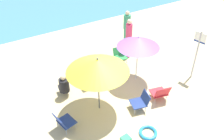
{
  "coord_description": "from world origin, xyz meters",
  "views": [
    {
      "loc": [
        -3.64,
        -4.93,
        5.63
      ],
      "look_at": [
        -0.03,
        0.96,
        0.7
      ],
      "focal_mm": 37.74,
      "sensor_mm": 36.0,
      "label": 1
    }
  ],
  "objects_px": {
    "umbrella_purple": "(138,42)",
    "person_c": "(99,66)",
    "person_a": "(129,38)",
    "beach_chair_a": "(141,101)",
    "beach_chair_c": "(120,55)",
    "person_d": "(127,28)",
    "swim_ring": "(148,133)",
    "beach_chair_b": "(63,121)",
    "beach_chair_d": "(87,78)",
    "warning_sign": "(198,49)",
    "person_b": "(64,85)",
    "beach_chair_e": "(160,92)",
    "umbrella_yellow": "(98,65)"
  },
  "relations": [
    {
      "from": "person_b",
      "to": "person_d",
      "type": "height_order",
      "value": "person_d"
    },
    {
      "from": "beach_chair_b",
      "to": "beach_chair_e",
      "type": "height_order",
      "value": "beach_chair_e"
    },
    {
      "from": "person_c",
      "to": "swim_ring",
      "type": "bearing_deg",
      "value": -50.83
    },
    {
      "from": "beach_chair_a",
      "to": "person_a",
      "type": "distance_m",
      "value": 3.34
    },
    {
      "from": "umbrella_yellow",
      "to": "person_c",
      "type": "relative_size",
      "value": 2.15
    },
    {
      "from": "person_a",
      "to": "person_d",
      "type": "distance_m",
      "value": 1.15
    },
    {
      "from": "beach_chair_d",
      "to": "swim_ring",
      "type": "distance_m",
      "value": 3.08
    },
    {
      "from": "beach_chair_a",
      "to": "beach_chair_c",
      "type": "height_order",
      "value": "beach_chair_c"
    },
    {
      "from": "umbrella_purple",
      "to": "person_a",
      "type": "distance_m",
      "value": 1.82
    },
    {
      "from": "umbrella_purple",
      "to": "person_c",
      "type": "xyz_separation_m",
      "value": [
        -1.11,
        0.92,
        -1.18
      ]
    },
    {
      "from": "umbrella_yellow",
      "to": "person_c",
      "type": "xyz_separation_m",
      "value": [
        0.88,
        1.58,
        -1.27
      ]
    },
    {
      "from": "person_c",
      "to": "person_d",
      "type": "bearing_deg",
      "value": 76.0
    },
    {
      "from": "beach_chair_a",
      "to": "person_b",
      "type": "bearing_deg",
      "value": -32.1
    },
    {
      "from": "beach_chair_c",
      "to": "person_d",
      "type": "bearing_deg",
      "value": 140.22
    },
    {
      "from": "person_a",
      "to": "warning_sign",
      "type": "bearing_deg",
      "value": -102.28
    },
    {
      "from": "umbrella_yellow",
      "to": "umbrella_purple",
      "type": "bearing_deg",
      "value": 18.28
    },
    {
      "from": "beach_chair_d",
      "to": "beach_chair_e",
      "type": "height_order",
      "value": "beach_chair_e"
    },
    {
      "from": "person_a",
      "to": "person_b",
      "type": "distance_m",
      "value": 3.57
    },
    {
      "from": "person_a",
      "to": "person_c",
      "type": "height_order",
      "value": "person_a"
    },
    {
      "from": "person_d",
      "to": "person_b",
      "type": "bearing_deg",
      "value": -24.88
    },
    {
      "from": "umbrella_yellow",
      "to": "beach_chair_b",
      "type": "height_order",
      "value": "umbrella_yellow"
    },
    {
      "from": "umbrella_yellow",
      "to": "warning_sign",
      "type": "xyz_separation_m",
      "value": [
        3.93,
        -0.39,
        -0.46
      ]
    },
    {
      "from": "beach_chair_b",
      "to": "umbrella_yellow",
      "type": "bearing_deg",
      "value": -1.66
    },
    {
      "from": "person_b",
      "to": "person_c",
      "type": "distance_m",
      "value": 1.65
    },
    {
      "from": "beach_chair_c",
      "to": "beach_chair_e",
      "type": "distance_m",
      "value": 2.77
    },
    {
      "from": "umbrella_purple",
      "to": "warning_sign",
      "type": "height_order",
      "value": "warning_sign"
    },
    {
      "from": "umbrella_purple",
      "to": "person_c",
      "type": "distance_m",
      "value": 1.86
    },
    {
      "from": "beach_chair_e",
      "to": "umbrella_yellow",
      "type": "bearing_deg",
      "value": 82.79
    },
    {
      "from": "beach_chair_e",
      "to": "swim_ring",
      "type": "xyz_separation_m",
      "value": [
        -1.28,
        -0.97,
        -0.28
      ]
    },
    {
      "from": "beach_chair_c",
      "to": "person_b",
      "type": "bearing_deg",
      "value": -68.87
    },
    {
      "from": "beach_chair_d",
      "to": "swim_ring",
      "type": "relative_size",
      "value": 1.13
    },
    {
      "from": "beach_chair_a",
      "to": "swim_ring",
      "type": "distance_m",
      "value": 1.11
    },
    {
      "from": "beach_chair_b",
      "to": "person_c",
      "type": "relative_size",
      "value": 0.7
    },
    {
      "from": "beach_chair_c",
      "to": "person_c",
      "type": "height_order",
      "value": "person_c"
    },
    {
      "from": "beach_chair_e",
      "to": "warning_sign",
      "type": "distance_m",
      "value": 2.18
    },
    {
      "from": "beach_chair_c",
      "to": "beach_chair_d",
      "type": "distance_m",
      "value": 2.03
    },
    {
      "from": "umbrella_yellow",
      "to": "beach_chair_b",
      "type": "xyz_separation_m",
      "value": [
        -1.35,
        -0.25,
        -1.38
      ]
    },
    {
      "from": "beach_chair_a",
      "to": "person_b",
      "type": "relative_size",
      "value": 0.73
    },
    {
      "from": "beach_chair_a",
      "to": "umbrella_yellow",
      "type": "bearing_deg",
      "value": -18.47
    },
    {
      "from": "umbrella_yellow",
      "to": "swim_ring",
      "type": "xyz_separation_m",
      "value": [
        0.71,
        -1.71,
        -1.69
      ]
    },
    {
      "from": "beach_chair_a",
      "to": "beach_chair_d",
      "type": "height_order",
      "value": "beach_chair_d"
    },
    {
      "from": "beach_chair_b",
      "to": "beach_chair_c",
      "type": "distance_m",
      "value": 4.16
    },
    {
      "from": "beach_chair_a",
      "to": "beach_chair_e",
      "type": "distance_m",
      "value": 0.83
    },
    {
      "from": "beach_chair_d",
      "to": "beach_chair_e",
      "type": "xyz_separation_m",
      "value": [
        1.76,
        -2.06,
        -0.01
      ]
    },
    {
      "from": "beach_chair_a",
      "to": "beach_chair_c",
      "type": "relative_size",
      "value": 1.08
    },
    {
      "from": "person_b",
      "to": "person_d",
      "type": "distance_m",
      "value": 4.46
    },
    {
      "from": "person_c",
      "to": "person_b",
      "type": "bearing_deg",
      "value": -124.89
    },
    {
      "from": "person_b",
      "to": "beach_chair_d",
      "type": "bearing_deg",
      "value": -76.47
    },
    {
      "from": "beach_chair_c",
      "to": "person_b",
      "type": "relative_size",
      "value": 0.67
    },
    {
      "from": "beach_chair_d",
      "to": "warning_sign",
      "type": "xyz_separation_m",
      "value": [
        3.7,
        -1.71,
        0.94
      ]
    }
  ]
}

